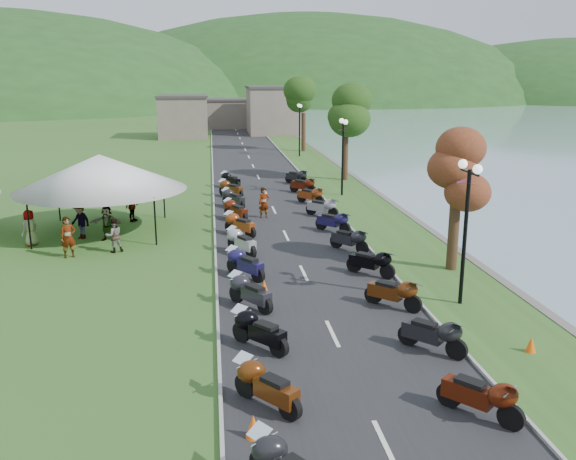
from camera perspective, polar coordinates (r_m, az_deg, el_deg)
name	(u,v)px	position (r m, az deg, el deg)	size (l,w,h in m)	color
road	(265,191)	(42.25, -2.17, 3.64)	(7.00, 120.00, 0.02)	#272729
hills_backdrop	(221,99)	(201.54, -6.27, 12.10)	(360.00, 120.00, 76.00)	#285621
far_building	(222,114)	(86.54, -6.20, 10.76)	(18.00, 16.00, 5.00)	#78695E
moto_row_left	(253,293)	(21.19, -3.33, -5.94)	(2.60, 48.41, 1.10)	#331411
moto_row_right	(368,263)	(24.70, 7.50, -3.05)	(2.60, 44.60, 1.10)	#331411
vendor_tent_main	(102,194)	(32.37, -17.02, 3.27)	(5.72, 5.72, 4.00)	silver
tree_lakeside	(456,195)	(25.58, 15.45, 3.16)	(2.27, 2.27, 6.29)	#284F16
pedestrian_a	(70,257)	(28.76, -19.73, -2.41)	(0.67, 0.49, 1.84)	slate
pedestrian_b	(115,252)	(28.97, -15.87, -1.99)	(0.77, 0.42, 1.58)	slate
pedestrian_c	(82,239)	(31.81, -18.73, -0.76)	(1.18, 0.49, 1.83)	slate
traffic_cone_near	(253,427)	(14.28, -3.27, -17.89)	(0.37, 0.37, 0.57)	#F2590C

